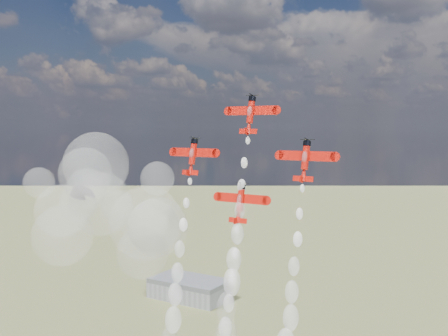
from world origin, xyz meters
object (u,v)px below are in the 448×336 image
at_px(plane_left, 193,156).
at_px(plane_lead, 250,114).
at_px(hangar, 190,288).
at_px(plane_slot, 240,202).
at_px(plane_right, 305,160).

bearing_deg(plane_left, plane_lead, 9.10).
relative_size(hangar, plane_slot, 3.75).
relative_size(plane_lead, plane_left, 1.00).
xyz_separation_m(hangar, plane_left, (119.34, -167.35, 99.00)).
bearing_deg(plane_lead, hangar, 129.22).
height_order(plane_lead, plane_left, plane_lead).
distance_m(plane_right, plane_slot, 18.63).
bearing_deg(plane_lead, plane_slot, -90.00).
xyz_separation_m(hangar, plane_lead, (134.60, -164.91, 109.40)).
bearing_deg(plane_slot, plane_right, 9.10).
bearing_deg(plane_slot, hangar, 128.40).
relative_size(plane_right, plane_slot, 1.00).
xyz_separation_m(hangar, plane_right, (149.86, -167.35, 99.00)).
distance_m(plane_left, plane_right, 30.52).
bearing_deg(hangar, plane_slot, -51.60).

